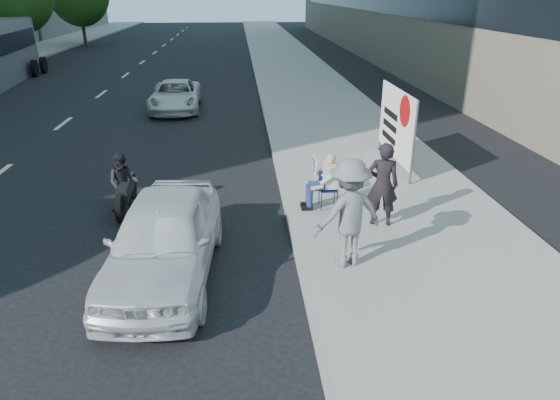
{
  "coord_description": "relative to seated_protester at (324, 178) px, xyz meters",
  "views": [
    {
      "loc": [
        0.42,
        -5.84,
        4.85
      ],
      "look_at": [
        1.14,
        2.95,
        1.12
      ],
      "focal_mm": 32.0,
      "sensor_mm": 36.0,
      "label": 1
    }
  ],
  "objects": [
    {
      "name": "ground",
      "position": [
        -2.29,
        -4.73,
        -0.87
      ],
      "size": [
        160.0,
        160.0,
        0.0
      ],
      "primitive_type": "plane",
      "color": "black",
      "rests_on": "ground"
    },
    {
      "name": "near_sidewalk",
      "position": [
        1.71,
        15.27,
        -0.8
      ],
      "size": [
        5.0,
        120.0,
        0.15
      ],
      "primitive_type": "cube",
      "color": "gray",
      "rests_on": "ground"
    },
    {
      "name": "seated_protester",
      "position": [
        0.0,
        0.0,
        0.0
      ],
      "size": [
        0.83,
        1.12,
        1.31
      ],
      "color": "navy",
      "rests_on": "near_sidewalk"
    },
    {
      "name": "jogger",
      "position": [
        0.01,
        -2.6,
        0.3
      ],
      "size": [
        1.48,
        1.11,
        2.04
      ],
      "primitive_type": "imported",
      "rotation": [
        0.0,
        0.0,
        3.44
      ],
      "color": "slate",
      "rests_on": "near_sidewalk"
    },
    {
      "name": "pedestrian_woman",
      "position": [
        1.09,
        -0.98,
        0.19
      ],
      "size": [
        0.74,
        0.56,
        1.82
      ],
      "primitive_type": "imported",
      "rotation": [
        0.0,
        0.0,
        2.94
      ],
      "color": "black",
      "rests_on": "near_sidewalk"
    },
    {
      "name": "protest_banner",
      "position": [
        2.49,
        2.8,
        0.53
      ],
      "size": [
        0.08,
        3.06,
        2.2
      ],
      "color": "#4C4C4C",
      "rests_on": "near_sidewalk"
    },
    {
      "name": "white_sedan_near",
      "position": [
        -3.29,
        -2.5,
        -0.12
      ],
      "size": [
        2.06,
        4.52,
        1.5
      ],
      "primitive_type": "imported",
      "rotation": [
        0.0,
        0.0,
        -0.07
      ],
      "color": "silver",
      "rests_on": "ground"
    },
    {
      "name": "white_sedan_far",
      "position": [
        -4.61,
        11.34,
        -0.25
      ],
      "size": [
        2.17,
        4.5,
        1.24
      ],
      "primitive_type": "imported",
      "rotation": [
        0.0,
        0.0,
        0.03
      ],
      "color": "silver",
      "rests_on": "ground"
    },
    {
      "name": "motorcycle",
      "position": [
        -4.61,
        0.53,
        -0.24
      ],
      "size": [
        0.72,
        2.05,
        1.42
      ],
      "rotation": [
        0.0,
        0.0,
        0.05
      ],
      "color": "black",
      "rests_on": "ground"
    }
  ]
}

